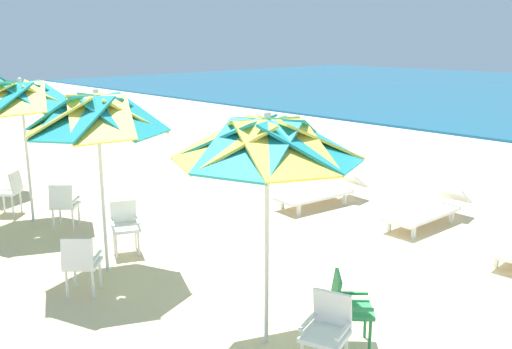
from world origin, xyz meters
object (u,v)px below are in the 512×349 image
plastic_chair_0 (347,305)px  sun_lounger_2 (321,192)px  beach_umbrella_0 (267,143)px  beach_umbrella_2 (21,98)px  plastic_chair_2 (81,262)px  plastic_chair_1 (327,328)px  plastic_chair_4 (64,203)px  plastic_chair_5 (10,190)px  sun_lounger_1 (428,210)px  beach_umbrella_1 (97,116)px  plastic_chair_3 (125,223)px

plastic_chair_0 → sun_lounger_2: size_ratio=0.39×
beach_umbrella_0 → sun_lounger_2: 6.01m
beach_umbrella_2 → plastic_chair_2: bearing=-12.4°
beach_umbrella_0 → plastic_chair_2: size_ratio=3.11×
plastic_chair_1 → beach_umbrella_2: beach_umbrella_2 is taller
plastic_chair_4 → beach_umbrella_2: bearing=-162.9°
plastic_chair_5 → sun_lounger_1: bearing=42.1°
plastic_chair_0 → beach_umbrella_2: 7.16m
plastic_chair_1 → plastic_chair_5: (-7.84, -0.34, 0.00)m
plastic_chair_0 → plastic_chair_1: same height
beach_umbrella_0 → beach_umbrella_1: size_ratio=0.98×
plastic_chair_2 → plastic_chair_5: same height
plastic_chair_0 → plastic_chair_5: bearing=-173.3°
plastic_chair_3 → plastic_chair_2: bearing=-51.5°
beach_umbrella_0 → sun_lounger_2: (-3.15, 4.69, -2.07)m
plastic_chair_1 → plastic_chair_5: bearing=-177.5°
plastic_chair_3 → plastic_chair_5: same height
plastic_chair_2 → plastic_chair_1: bearing=16.8°
plastic_chair_0 → plastic_chair_2: size_ratio=1.00×
beach_umbrella_0 → plastic_chair_0: (0.67, 0.62, -1.85)m
plastic_chair_5 → plastic_chair_3: bearing=9.5°
plastic_chair_2 → beach_umbrella_0: bearing=20.7°
plastic_chair_0 → plastic_chair_1: size_ratio=1.00×
plastic_chair_4 → sun_lounger_2: (2.21, 4.61, -0.22)m
beach_umbrella_1 → sun_lounger_2: beach_umbrella_1 is taller
plastic_chair_5 → sun_lounger_2: 6.29m
beach_umbrella_0 → plastic_chair_1: size_ratio=3.11×
plastic_chair_1 → plastic_chair_0: bearing=107.9°
plastic_chair_1 → plastic_chair_3: 4.45m
plastic_chair_2 → plastic_chair_4: (-2.77, 1.05, 0.00)m
plastic_chair_0 → sun_lounger_1: 4.83m
beach_umbrella_1 → beach_umbrella_2: 3.09m
plastic_chair_0 → sun_lounger_2: plastic_chair_0 is taller
plastic_chair_5 → plastic_chair_1: bearing=2.5°
plastic_chair_5 → beach_umbrella_2: bearing=7.1°
plastic_chair_3 → plastic_chair_4: bearing=-173.1°
beach_umbrella_1 → plastic_chair_2: bearing=-51.4°
plastic_chair_2 → beach_umbrella_2: size_ratio=0.32×
plastic_chair_4 → beach_umbrella_0: bearing=-0.8°
plastic_chair_2 → sun_lounger_1: 6.37m
plastic_chair_3 → plastic_chair_4: size_ratio=1.00×
beach_umbrella_1 → plastic_chair_1: bearing=5.5°
beach_umbrella_1 → beach_umbrella_2: bearing=177.5°
beach_umbrella_1 → plastic_chair_4: size_ratio=3.18×
beach_umbrella_0 → sun_lounger_2: beach_umbrella_0 is taller
plastic_chair_5 → sun_lounger_1: size_ratio=0.40×
plastic_chair_2 → plastic_chair_0: bearing=26.2°
plastic_chair_1 → plastic_chair_4: size_ratio=1.00×
plastic_chair_0 → beach_umbrella_1: size_ratio=0.31×
plastic_chair_1 → beach_umbrella_2: bearing=-178.0°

